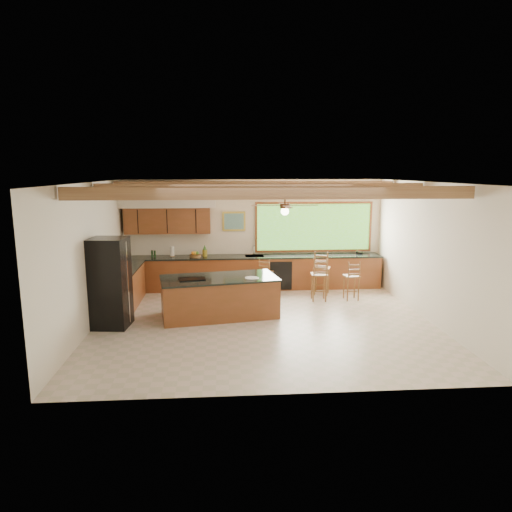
{
  "coord_description": "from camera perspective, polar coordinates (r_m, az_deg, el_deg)",
  "views": [
    {
      "loc": [
        -0.87,
        -9.41,
        3.23
      ],
      "look_at": [
        -0.11,
        0.8,
        1.31
      ],
      "focal_mm": 32.0,
      "sensor_mm": 36.0,
      "label": 1
    }
  ],
  "objects": [
    {
      "name": "bar_stool_c",
      "position": [
        12.1,
        8.28,
        -1.63
      ],
      "size": [
        0.53,
        0.53,
        1.17
      ],
      "rotation": [
        0.0,
        0.0,
        -0.33
      ],
      "color": "olive",
      "rests_on": "ground"
    },
    {
      "name": "refrigerator",
      "position": [
        9.96,
        -17.8,
        -3.21
      ],
      "size": [
        0.8,
        0.78,
        1.88
      ],
      "rotation": [
        0.0,
        0.0,
        -0.1
      ],
      "color": "black",
      "rests_on": "ground"
    },
    {
      "name": "bar_stool_d",
      "position": [
        11.73,
        11.93,
        -2.59
      ],
      "size": [
        0.39,
        0.39,
        1.01
      ],
      "rotation": [
        0.0,
        0.0,
        0.08
      ],
      "color": "olive",
      "rests_on": "ground"
    },
    {
      "name": "counter_run",
      "position": [
        12.25,
        -3.89,
        -2.47
      ],
      "size": [
        7.12,
        3.1,
        1.24
      ],
      "color": "brown",
      "rests_on": "ground"
    },
    {
      "name": "room_shell",
      "position": [
        10.14,
        -0.26,
        4.84
      ],
      "size": [
        7.27,
        6.54,
        3.02
      ],
      "color": "beige",
      "rests_on": "ground"
    },
    {
      "name": "bar_stool_a",
      "position": [
        12.17,
        1.26,
        -2.1
      ],
      "size": [
        0.44,
        0.44,
        0.94
      ],
      "rotation": [
        0.0,
        0.0,
        -0.39
      ],
      "color": "olive",
      "rests_on": "ground"
    },
    {
      "name": "ground",
      "position": [
        9.99,
        0.99,
        -8.27
      ],
      "size": [
        7.2,
        7.2,
        0.0
      ],
      "primitive_type": "plane",
      "color": "beige",
      "rests_on": "ground"
    },
    {
      "name": "bar_stool_b",
      "position": [
        11.51,
        7.96,
        -2.43
      ],
      "size": [
        0.42,
        0.42,
        1.11
      ],
      "rotation": [
        0.0,
        0.0,
        -0.07
      ],
      "color": "olive",
      "rests_on": "ground"
    },
    {
      "name": "island",
      "position": [
        10.32,
        -4.62,
        -5.07
      ],
      "size": [
        2.74,
        1.63,
        0.91
      ],
      "rotation": [
        0.0,
        0.0,
        0.17
      ],
      "color": "brown",
      "rests_on": "ground"
    }
  ]
}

